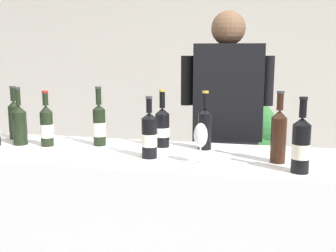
{
  "coord_description": "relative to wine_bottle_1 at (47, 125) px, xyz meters",
  "views": [
    {
      "loc": [
        0.57,
        -1.95,
        1.44
      ],
      "look_at": [
        0.13,
        0.0,
        1.09
      ],
      "focal_mm": 42.11,
      "sensor_mm": 36.0,
      "label": 1
    }
  ],
  "objects": [
    {
      "name": "wine_bottle_9",
      "position": [
        0.64,
        -0.14,
        -0.0
      ],
      "size": [
        0.08,
        0.08,
        0.31
      ],
      "color": "black",
      "rests_on": "counter"
    },
    {
      "name": "wine_bottle_2",
      "position": [
        1.36,
        -0.25,
        0.01
      ],
      "size": [
        0.08,
        0.08,
        0.33
      ],
      "color": "black",
      "rests_on": "counter"
    },
    {
      "name": "wine_bottle_3",
      "position": [
        0.65,
        0.12,
        -0.0
      ],
      "size": [
        0.08,
        0.08,
        0.32
      ],
      "color": "black",
      "rests_on": "counter"
    },
    {
      "name": "wine_bottle_7",
      "position": [
        -0.17,
        -0.0,
        0.01
      ],
      "size": [
        0.08,
        0.08,
        0.33
      ],
      "color": "black",
      "rests_on": "counter"
    },
    {
      "name": "person_server",
      "position": [
        0.97,
        0.59,
        -0.21
      ],
      "size": [
        0.6,
        0.3,
        1.74
      ],
      "color": "black",
      "rests_on": "ground_plane"
    },
    {
      "name": "wall_back",
      "position": [
        0.59,
        2.55,
        0.34
      ],
      "size": [
        8.0,
        0.1,
        2.8
      ],
      "primitive_type": "cube",
      "color": "beige",
      "rests_on": "ground_plane"
    },
    {
      "name": "wine_bottle_8",
      "position": [
        1.27,
        -0.09,
        0.02
      ],
      "size": [
        0.07,
        0.07,
        0.34
      ],
      "color": "black",
      "rests_on": "counter"
    },
    {
      "name": "wine_bottle_1",
      "position": [
        0.0,
        0.0,
        0.0
      ],
      "size": [
        0.07,
        0.07,
        0.32
      ],
      "color": "black",
      "rests_on": "counter"
    },
    {
      "name": "wine_glass",
      "position": [
        0.91,
        -0.19,
        0.01
      ],
      "size": [
        0.07,
        0.07,
        0.19
      ],
      "color": "silver",
      "rests_on": "counter"
    },
    {
      "name": "wine_bottle_5",
      "position": [
        0.89,
        0.11,
        0.01
      ],
      "size": [
        0.07,
        0.07,
        0.32
      ],
      "color": "black",
      "rests_on": "counter"
    },
    {
      "name": "wine_bottle_4",
      "position": [
        0.29,
        0.08,
        0.0
      ],
      "size": [
        0.07,
        0.07,
        0.34
      ],
      "color": "black",
      "rests_on": "counter"
    },
    {
      "name": "counter",
      "position": [
        0.59,
        -0.05,
        -0.59
      ],
      "size": [
        2.16,
        0.67,
        0.94
      ],
      "primitive_type": "cube",
      "color": "white",
      "rests_on": "ground_plane"
    },
    {
      "name": "wine_bottle_6",
      "position": [
        -0.3,
        0.15,
        0.01
      ],
      "size": [
        0.07,
        0.07,
        0.33
      ],
      "color": "black",
      "rests_on": "counter"
    },
    {
      "name": "potted_shrub",
      "position": [
        1.16,
        0.88,
        -0.37
      ],
      "size": [
        0.6,
        0.53,
        1.13
      ],
      "color": "brown",
      "rests_on": "ground_plane"
    }
  ]
}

